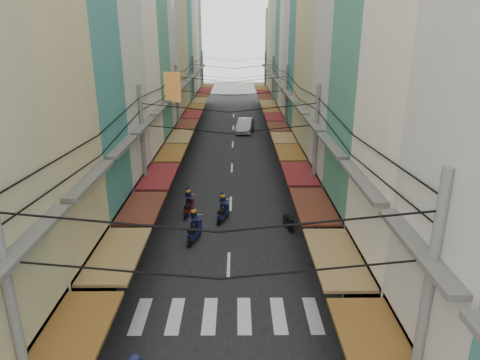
{
  "coord_description": "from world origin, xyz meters",
  "views": [
    {
      "loc": [
        0.41,
        -20.58,
        10.89
      ],
      "look_at": [
        0.61,
        3.88,
        2.42
      ],
      "focal_mm": 32.0,
      "sensor_mm": 36.0,
      "label": 1
    }
  ],
  "objects_px": {
    "white_car": "(245,132)",
    "market_umbrella": "(420,308)",
    "bicycle": "(378,275)",
    "traffic_sign": "(346,262)"
  },
  "relations": [
    {
      "from": "traffic_sign",
      "to": "bicycle",
      "type": "bearing_deg",
      "value": 47.29
    },
    {
      "from": "market_umbrella",
      "to": "traffic_sign",
      "type": "bearing_deg",
      "value": 126.25
    },
    {
      "from": "white_car",
      "to": "market_umbrella",
      "type": "relative_size",
      "value": 2.51
    },
    {
      "from": "white_car",
      "to": "market_umbrella",
      "type": "height_order",
      "value": "market_umbrella"
    },
    {
      "from": "white_car",
      "to": "bicycle",
      "type": "relative_size",
      "value": 3.08
    },
    {
      "from": "white_car",
      "to": "market_umbrella",
      "type": "bearing_deg",
      "value": -73.42
    },
    {
      "from": "traffic_sign",
      "to": "market_umbrella",
      "type": "bearing_deg",
      "value": -53.75
    },
    {
      "from": "bicycle",
      "to": "traffic_sign",
      "type": "height_order",
      "value": "traffic_sign"
    },
    {
      "from": "market_umbrella",
      "to": "traffic_sign",
      "type": "distance_m",
      "value": 3.31
    },
    {
      "from": "white_car",
      "to": "market_umbrella",
      "type": "distance_m",
      "value": 36.42
    }
  ]
}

